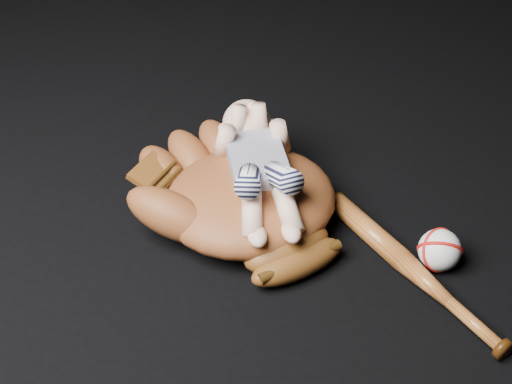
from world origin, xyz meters
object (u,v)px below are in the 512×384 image
at_px(baseball_glove, 250,193).
at_px(baseball_bat, 412,269).
at_px(newborn_baby, 260,166).
at_px(baseball, 440,250).

xyz_separation_m(baseball_glove, baseball_bat, (0.25, -0.18, -0.05)).
bearing_deg(baseball_glove, baseball_bat, -58.82).
xyz_separation_m(newborn_baby, baseball_bat, (0.23, -0.19, -0.10)).
bearing_deg(baseball_glove, newborn_baby, -1.69).
xyz_separation_m(baseball_glove, newborn_baby, (0.02, 0.01, 0.05)).
bearing_deg(baseball_bat, baseball, 22.68).
height_order(baseball_glove, baseball, baseball_glove).
bearing_deg(baseball, newborn_baby, 149.76).
height_order(baseball_glove, newborn_baby, newborn_baby).
relative_size(baseball_bat, baseball, 5.72).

